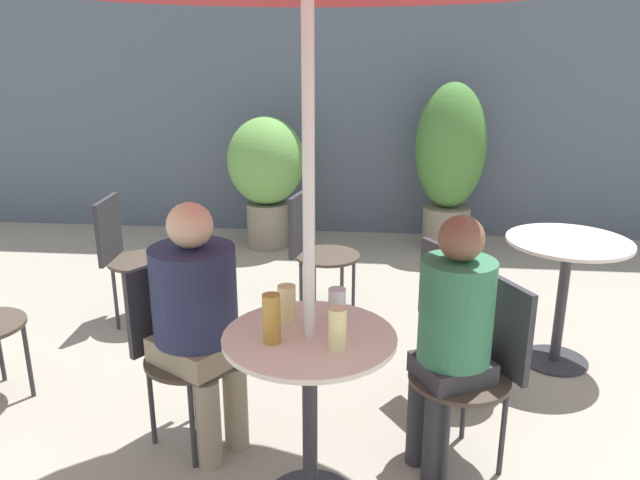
# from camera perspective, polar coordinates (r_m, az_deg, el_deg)

# --- Properties ---
(storefront_wall) EXTENTS (10.00, 0.06, 3.00)m
(storefront_wall) POSITION_cam_1_polar(r_m,az_deg,el_deg) (6.03, 4.20, 14.58)
(storefront_wall) COLOR #4C5666
(storefront_wall) RESTS_ON ground_plane
(cafe_table_near) EXTENTS (0.66, 0.66, 0.76)m
(cafe_table_near) POSITION_cam_1_polar(r_m,az_deg,el_deg) (2.47, -0.95, -12.92)
(cafe_table_near) COLOR #2D2D33
(cafe_table_near) RESTS_ON ground_plane
(cafe_table_far) EXTENTS (0.68, 0.68, 0.76)m
(cafe_table_far) POSITION_cam_1_polar(r_m,az_deg,el_deg) (3.81, 21.50, -2.76)
(cafe_table_far) COLOR #2D2D33
(cafe_table_far) RESTS_ON ground_plane
(bistro_chair_0) EXTENTS (0.49, 0.48, 0.85)m
(bistro_chair_0) POSITION_cam_1_polar(r_m,az_deg,el_deg) (2.83, 14.37, -10.28)
(bistro_chair_0) COLOR #42382D
(bistro_chair_0) RESTS_ON ground_plane
(bistro_chair_1) EXTENTS (0.50, 0.49, 0.85)m
(bistro_chair_1) POSITION_cam_1_polar(r_m,az_deg,el_deg) (2.99, -12.88, -8.59)
(bistro_chair_1) COLOR #42382D
(bistro_chair_1) RESTS_ON ground_plane
(bistro_chair_2) EXTENTS (0.47, 0.45, 0.85)m
(bistro_chair_2) POSITION_cam_1_polar(r_m,az_deg,el_deg) (4.23, -0.54, -0.26)
(bistro_chair_2) COLOR #42382D
(bistro_chair_2) RESTS_ON ground_plane
(bistro_chair_4) EXTENTS (0.50, 0.49, 0.85)m
(bistro_chair_4) POSITION_cam_1_polar(r_m,az_deg,el_deg) (3.30, 12.56, -6.00)
(bistro_chair_4) COLOR #42382D
(bistro_chair_4) RESTS_ON ground_plane
(bistro_chair_5) EXTENTS (0.44, 0.44, 0.85)m
(bistro_chair_5) POSITION_cam_1_polar(r_m,az_deg,el_deg) (4.30, -17.33, -0.76)
(bistro_chair_5) COLOR #42382D
(bistro_chair_5) RESTS_ON ground_plane
(seated_person_0) EXTENTS (0.38, 0.37, 1.16)m
(seated_person_0) POSITION_cam_1_polar(r_m,az_deg,el_deg) (2.67, 12.03, -7.54)
(seated_person_0) COLOR #2D2D33
(seated_person_0) RESTS_ON ground_plane
(seated_person_1) EXTENTS (0.47, 0.46, 1.17)m
(seated_person_1) POSITION_cam_1_polar(r_m,az_deg,el_deg) (2.81, -11.12, -6.32)
(seated_person_1) COLOR gray
(seated_person_1) RESTS_ON ground_plane
(beer_glass_0) EXTENTS (0.07, 0.07, 0.15)m
(beer_glass_0) POSITION_cam_1_polar(r_m,az_deg,el_deg) (2.45, -3.05, -5.88)
(beer_glass_0) COLOR beige
(beer_glass_0) RESTS_ON cafe_table_near
(beer_glass_1) EXTENTS (0.07, 0.07, 0.19)m
(beer_glass_1) POSITION_cam_1_polar(r_m,az_deg,el_deg) (2.29, -4.45, -7.17)
(beer_glass_1) COLOR #B28433
(beer_glass_1) RESTS_ON cafe_table_near
(beer_glass_2) EXTENTS (0.07, 0.07, 0.16)m
(beer_glass_2) POSITION_cam_1_polar(r_m,az_deg,el_deg) (2.24, 1.59, -8.10)
(beer_glass_2) COLOR beige
(beer_glass_2) RESTS_ON cafe_table_near
(beer_glass_3) EXTENTS (0.07, 0.07, 0.15)m
(beer_glass_3) POSITION_cam_1_polar(r_m,az_deg,el_deg) (2.43, 1.56, -6.09)
(beer_glass_3) COLOR silver
(beer_glass_3) RESTS_ON cafe_table_near
(potted_plant_0) EXTENTS (0.69, 0.69, 1.20)m
(potted_plant_0) POSITION_cam_1_polar(r_m,az_deg,el_deg) (5.66, -4.94, 6.44)
(potted_plant_0) COLOR slate
(potted_plant_0) RESTS_ON ground_plane
(potted_plant_1) EXTENTS (0.62, 0.62, 1.50)m
(potted_plant_1) POSITION_cam_1_polar(r_m,az_deg,el_deg) (5.65, 11.81, 7.30)
(potted_plant_1) COLOR slate
(potted_plant_1) RESTS_ON ground_plane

